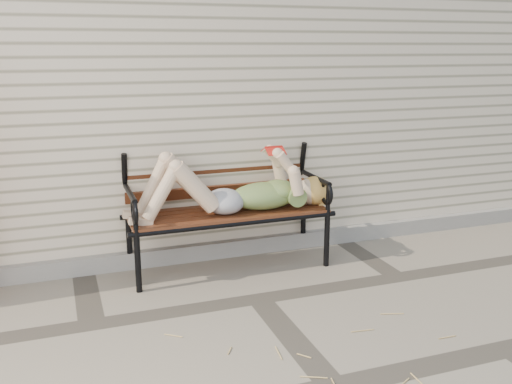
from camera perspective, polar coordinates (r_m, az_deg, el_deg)
name	(u,v)px	position (r m, az deg, el deg)	size (l,w,h in m)	color
ground	(259,299)	(4.49, 0.31, -10.63)	(80.00, 80.00, 0.00)	gray
house_wall	(173,81)	(6.97, -8.30, 10.97)	(8.00, 4.00, 3.00)	beige
foundation_strip	(223,249)	(5.31, -3.29, -5.70)	(8.00, 0.10, 0.15)	gray
garden_bench	(224,190)	(4.98, -3.19, 0.22)	(1.87, 0.75, 1.21)	black
reading_woman	(231,189)	(4.84, -2.52, 0.29)	(1.77, 0.40, 0.56)	#0A3849
straw_scatter	(249,379)	(3.52, -0.70, -18.19)	(2.72, 1.50, 0.01)	tan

